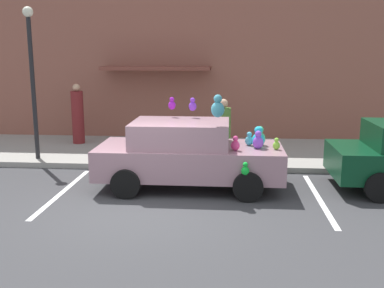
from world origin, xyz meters
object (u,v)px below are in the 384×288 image
Objects in this scene: pedestrian_near_shopfront at (78,116)px; pedestrian_walking_past at (223,134)px; teddy_bear_on_sidewalk at (189,149)px; plush_covered_car at (188,153)px; street_lamp_post at (32,68)px.

pedestrian_walking_past is at bearing -25.47° from pedestrian_near_shopfront.
plush_covered_car is at bearing -85.64° from teddy_bear_on_sidewalk.
street_lamp_post is 2.13× the size of pedestrian_near_shopfront.
teddy_bear_on_sidewalk is 0.34× the size of pedestrian_walking_past.
street_lamp_post is at bearing 179.32° from pedestrian_walking_past.
street_lamp_post reaches higher than teddy_bear_on_sidewalk.
pedestrian_walking_past is at bearing 67.20° from plush_covered_car.
pedestrian_walking_past reaches higher than teddy_bear_on_sidewalk.
pedestrian_near_shopfront is at bearing 154.53° from pedestrian_walking_past.
teddy_bear_on_sidewalk is at bearing 159.01° from pedestrian_walking_past.
plush_covered_car is 2.23m from teddy_bear_on_sidewalk.
teddy_bear_on_sidewalk is at bearing 94.36° from plush_covered_car.
street_lamp_post is 2.76m from pedestrian_near_shopfront.
teddy_bear_on_sidewalk is 4.80m from street_lamp_post.
pedestrian_near_shopfront is (-3.79, 1.89, 0.62)m from teddy_bear_on_sidewalk.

